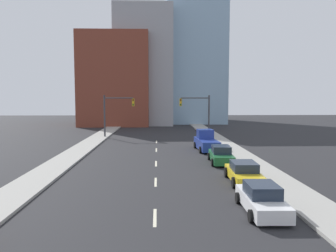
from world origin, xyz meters
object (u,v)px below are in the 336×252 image
Objects in this scene: traffic_signal_left at (113,110)px; pickup_truck_blue at (206,142)px; sedan_green at (221,155)px; sedan_white at (262,199)px; traffic_signal_right at (200,110)px; sedan_yellow at (244,173)px.

traffic_signal_left reaches higher than pickup_truck_blue.
sedan_green is (11.98, -18.83, -3.28)m from traffic_signal_left.
traffic_signal_left is at bearing 131.63° from pickup_truck_blue.
sedan_white is at bearing -88.64° from sedan_green.
traffic_signal_left is 22.56m from sedan_green.
pickup_truck_blue is (11.70, -11.85, -3.07)m from traffic_signal_left.
pickup_truck_blue is at bearing 91.03° from sedan_white.
traffic_signal_left is at bearing 180.00° from traffic_signal_right.
pickup_truck_blue is (-0.28, 6.99, 0.21)m from sedan_green.
traffic_signal_left is at bearing 111.63° from sedan_white.
traffic_signal_left is 1.00× the size of traffic_signal_right.
traffic_signal_right is 19.12m from sedan_green.
sedan_yellow is (0.63, 5.82, -0.00)m from sedan_white.
sedan_white is (11.61, -31.32, -3.31)m from traffic_signal_left.
traffic_signal_left is at bearing 117.92° from sedan_yellow.
sedan_green is 0.84× the size of pickup_truck_blue.
traffic_signal_right is 1.37× the size of sedan_white.
sedan_white is 0.80× the size of pickup_truck_blue.
sedan_white is 12.50m from sedan_green.
sedan_yellow is 13.67m from pickup_truck_blue.
traffic_signal_left reaches higher than sedan_white.
traffic_signal_right is at bearing 89.53° from sedan_white.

